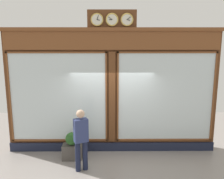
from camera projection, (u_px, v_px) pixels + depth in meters
shop_facade at (112, 91)px, 7.58m from camera, size 6.56×0.42×4.31m
pedestrian at (81, 138)px, 6.47m from camera, size 0.42×0.34×1.69m
planter_box at (72, 152)px, 7.24m from camera, size 0.56×0.36×0.44m
planter_shrub at (72, 139)px, 7.16m from camera, size 0.38×0.38×0.38m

